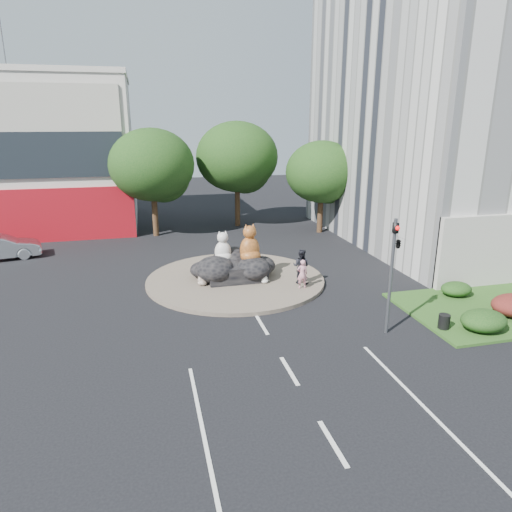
{
  "coord_description": "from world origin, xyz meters",
  "views": [
    {
      "loc": [
        -4.69,
        -14.0,
        8.76
      ],
      "look_at": [
        0.72,
        8.04,
        2.0
      ],
      "focal_mm": 32.0,
      "sensor_mm": 36.0,
      "label": 1
    }
  ],
  "objects_px": {
    "cat_white": "(223,246)",
    "kitten_white": "(264,277)",
    "cat_tabby": "(250,243)",
    "pedestrian_dark": "(301,266)",
    "litter_bin": "(444,321)",
    "kitten_calico": "(202,277)",
    "pedestrian_pink": "(302,274)"
  },
  "relations": [
    {
      "from": "kitten_calico",
      "to": "kitten_white",
      "type": "distance_m",
      "value": 3.39
    },
    {
      "from": "cat_white",
      "to": "pedestrian_pink",
      "type": "relative_size",
      "value": 1.14
    },
    {
      "from": "cat_white",
      "to": "pedestrian_pink",
      "type": "height_order",
      "value": "cat_white"
    },
    {
      "from": "cat_white",
      "to": "pedestrian_dark",
      "type": "relative_size",
      "value": 0.93
    },
    {
      "from": "pedestrian_dark",
      "to": "kitten_calico",
      "type": "bearing_deg",
      "value": 27.65
    },
    {
      "from": "cat_tabby",
      "to": "kitten_calico",
      "type": "relative_size",
      "value": 2.26
    },
    {
      "from": "cat_white",
      "to": "cat_tabby",
      "type": "xyz_separation_m",
      "value": [
        1.47,
        -0.31,
        0.19
      ]
    },
    {
      "from": "cat_white",
      "to": "kitten_white",
      "type": "height_order",
      "value": "cat_white"
    },
    {
      "from": "kitten_white",
      "to": "kitten_calico",
      "type": "bearing_deg",
      "value": 120.22
    },
    {
      "from": "cat_white",
      "to": "cat_tabby",
      "type": "bearing_deg",
      "value": -12.13
    },
    {
      "from": "pedestrian_pink",
      "to": "kitten_calico",
      "type": "bearing_deg",
      "value": -14.55
    },
    {
      "from": "litter_bin",
      "to": "pedestrian_pink",
      "type": "bearing_deg",
      "value": 126.48
    },
    {
      "from": "kitten_calico",
      "to": "pedestrian_dark",
      "type": "height_order",
      "value": "pedestrian_dark"
    },
    {
      "from": "litter_bin",
      "to": "cat_white",
      "type": "bearing_deg",
      "value": 132.97
    },
    {
      "from": "pedestrian_pink",
      "to": "litter_bin",
      "type": "bearing_deg",
      "value": 130.58
    },
    {
      "from": "kitten_white",
      "to": "litter_bin",
      "type": "bearing_deg",
      "value": -101.29
    },
    {
      "from": "cat_white",
      "to": "litter_bin",
      "type": "bearing_deg",
      "value": -47.1
    },
    {
      "from": "pedestrian_pink",
      "to": "cat_white",
      "type": "bearing_deg",
      "value": -32.62
    },
    {
      "from": "kitten_white",
      "to": "pedestrian_pink",
      "type": "bearing_deg",
      "value": -87.41
    },
    {
      "from": "kitten_calico",
      "to": "kitten_white",
      "type": "bearing_deg",
      "value": 35.47
    },
    {
      "from": "kitten_calico",
      "to": "litter_bin",
      "type": "bearing_deg",
      "value": 4.57
    },
    {
      "from": "cat_tabby",
      "to": "litter_bin",
      "type": "height_order",
      "value": "cat_tabby"
    },
    {
      "from": "kitten_calico",
      "to": "pedestrian_pink",
      "type": "height_order",
      "value": "pedestrian_pink"
    },
    {
      "from": "pedestrian_dark",
      "to": "pedestrian_pink",
      "type": "bearing_deg",
      "value": 114.26
    },
    {
      "from": "cat_tabby",
      "to": "pedestrian_dark",
      "type": "height_order",
      "value": "cat_tabby"
    },
    {
      "from": "kitten_white",
      "to": "litter_bin",
      "type": "height_order",
      "value": "kitten_white"
    },
    {
      "from": "cat_white",
      "to": "cat_tabby",
      "type": "height_order",
      "value": "cat_tabby"
    },
    {
      "from": "pedestrian_pink",
      "to": "pedestrian_dark",
      "type": "bearing_deg",
      "value": -99.68
    },
    {
      "from": "cat_tabby",
      "to": "litter_bin",
      "type": "xyz_separation_m",
      "value": [
        6.66,
        -8.42,
        -1.76
      ]
    },
    {
      "from": "pedestrian_pink",
      "to": "cat_tabby",
      "type": "bearing_deg",
      "value": -43.4
    },
    {
      "from": "cat_tabby",
      "to": "kitten_white",
      "type": "height_order",
      "value": "cat_tabby"
    },
    {
      "from": "litter_bin",
      "to": "kitten_white",
      "type": "bearing_deg",
      "value": 130.45
    }
  ]
}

